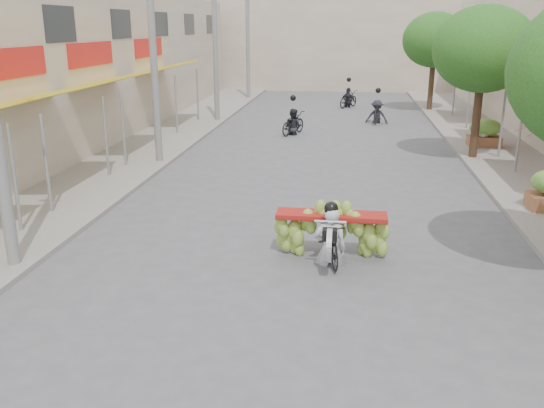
{
  "coord_description": "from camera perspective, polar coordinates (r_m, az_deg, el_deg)",
  "views": [
    {
      "loc": [
        0.98,
        -6.67,
        4.59
      ],
      "look_at": [
        -0.48,
        4.39,
        1.1
      ],
      "focal_mm": 38.0,
      "sensor_mm": 36.0,
      "label": 1
    }
  ],
  "objects": [
    {
      "name": "bg_motorbike_a",
      "position": [
        25.18,
        2.08,
        8.54
      ],
      "size": [
        1.27,
        1.85,
        1.95
      ],
      "color": "black",
      "rests_on": "ground"
    },
    {
      "name": "far_building",
      "position": [
        44.69,
        6.54,
        15.87
      ],
      "size": [
        20.0,
        6.0,
        7.0
      ],
      "primitive_type": "cube",
      "color": "#B2A28D",
      "rests_on": "ground"
    },
    {
      "name": "produce_crate_far",
      "position": [
        23.58,
        20.37,
        6.83
      ],
      "size": [
        1.2,
        0.88,
        1.16
      ],
      "color": "brown",
      "rests_on": "ground"
    },
    {
      "name": "banana_motorbike",
      "position": [
        11.59,
        5.86,
        -2.16
      ],
      "size": [
        2.24,
        1.78,
        2.2
      ],
      "color": "black",
      "rests_on": "ground"
    },
    {
      "name": "utility_pole_back",
      "position": [
        37.22,
        -2.43,
        16.49
      ],
      "size": [
        0.6,
        0.24,
        8.0
      ],
      "color": "slate",
      "rests_on": "ground"
    },
    {
      "name": "sidewalk_left",
      "position": [
        23.53,
        -12.5,
        5.86
      ],
      "size": [
        4.0,
        60.0,
        0.12
      ],
      "primitive_type": "cube",
      "color": "gray",
      "rests_on": "ground"
    },
    {
      "name": "utility_pole_far",
      "position": [
        28.4,
        -5.67,
        16.15
      ],
      "size": [
        0.6,
        0.24,
        8.0
      ],
      "color": "slate",
      "rests_on": "ground"
    },
    {
      "name": "street_tree_mid",
      "position": [
        21.15,
        20.24,
        14.16
      ],
      "size": [
        3.4,
        3.4,
        5.25
      ],
      "color": "#3A2719",
      "rests_on": "ground"
    },
    {
      "name": "bg_motorbike_b",
      "position": [
        28.5,
        10.39,
        9.51
      ],
      "size": [
        1.12,
        1.87,
        1.95
      ],
      "color": "black",
      "rests_on": "ground"
    },
    {
      "name": "utility_pole_mid",
      "position": [
        19.74,
        -11.75,
        15.39
      ],
      "size": [
        0.6,
        0.24,
        8.0
      ],
      "color": "slate",
      "rests_on": "ground"
    },
    {
      "name": "sidewalk_right",
      "position": [
        22.94,
        22.67,
        4.63
      ],
      "size": [
        4.0,
        60.0,
        0.12
      ],
      "primitive_type": "cube",
      "color": "gray",
      "rests_on": "ground"
    },
    {
      "name": "pedestrian",
      "position": [
        23.37,
        20.26,
        7.3
      ],
      "size": [
        0.82,
        0.52,
        1.62
      ],
      "rotation": [
        0.0,
        0.0,
        3.09
      ],
      "color": "white",
      "rests_on": "ground"
    },
    {
      "name": "ground",
      "position": [
        8.16,
        -0.73,
        -16.89
      ],
      "size": [
        120.0,
        120.0,
        0.0
      ],
      "primitive_type": "plane",
      "color": "#545459",
      "rests_on": "ground"
    },
    {
      "name": "street_tree_far",
      "position": [
        32.97,
        15.82,
        15.34
      ],
      "size": [
        3.4,
        3.4,
        5.25
      ],
      "color": "#3A2719",
      "rests_on": "ground"
    },
    {
      "name": "bg_motorbike_c",
      "position": [
        33.92,
        7.57,
        10.78
      ],
      "size": [
        1.39,
        1.8,
        1.95
      ],
      "color": "black",
      "rests_on": "ground"
    },
    {
      "name": "shophouse_row_left",
      "position": [
        24.43,
        -25.12,
        12.05
      ],
      "size": [
        9.77,
        40.0,
        6.0
      ],
      "color": "#B2A28D",
      "rests_on": "ground"
    }
  ]
}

